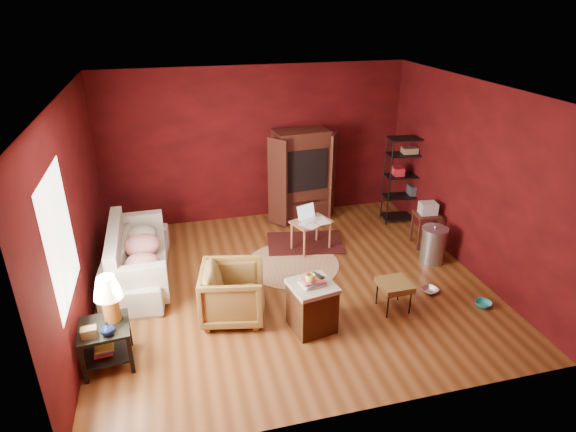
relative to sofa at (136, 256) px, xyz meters
name	(u,v)px	position (x,y,z in m)	size (l,w,h in m)	color
room	(289,196)	(2.13, -0.67, 1.00)	(5.54, 5.04, 2.84)	brown
sofa	(136,256)	(0.00, 0.00, 0.00)	(2.08, 0.61, 0.81)	#ACA595
armchair	(233,291)	(1.23, -1.26, 0.00)	(0.79, 0.74, 0.81)	black
pet_bowl_steel	(431,285)	(4.03, -1.38, -0.29)	(0.23, 0.06, 0.23)	silver
pet_bowl_turquoise	(484,299)	(4.56, -1.87, -0.30)	(0.22, 0.07, 0.22)	teal
vase	(107,329)	(-0.22, -1.94, 0.19)	(0.15, 0.16, 0.15)	#0C173F
mug	(310,277)	(2.11, -1.78, 0.38)	(0.12, 0.10, 0.12)	#E9DC71
side_table	(107,313)	(-0.24, -1.72, 0.24)	(0.59, 0.59, 1.08)	black
sofa_cushions	(136,257)	(-0.01, -0.01, -0.02)	(0.78, 1.89, 0.79)	#ACA595
hamper	(312,305)	(2.16, -1.73, -0.07)	(0.61, 0.61, 0.74)	#472410
footstool	(395,286)	(3.34, -1.61, -0.05)	(0.41, 0.41, 0.42)	black
rug_round	(293,264)	(2.33, -0.14, -0.40)	(1.82, 1.82, 0.01)	beige
rug_oriental	(305,243)	(2.72, 0.48, -0.39)	(1.40, 1.06, 0.01)	#551816
laptop_desk	(311,224)	(2.74, 0.27, 0.06)	(0.72, 0.63, 0.75)	#C47659
tv_armoire	(301,174)	(2.94, 1.54, 0.47)	(1.33, 0.78, 1.69)	#441B13
wire_shelving	(407,176)	(4.78, 0.95, 0.47)	(0.82, 0.43, 1.60)	black
small_stand	(427,214)	(4.65, -0.06, 0.18)	(0.44, 0.44, 0.78)	#441B13
trash_can	(433,245)	(4.49, -0.60, -0.11)	(0.43, 0.43, 0.64)	#AEB0B6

